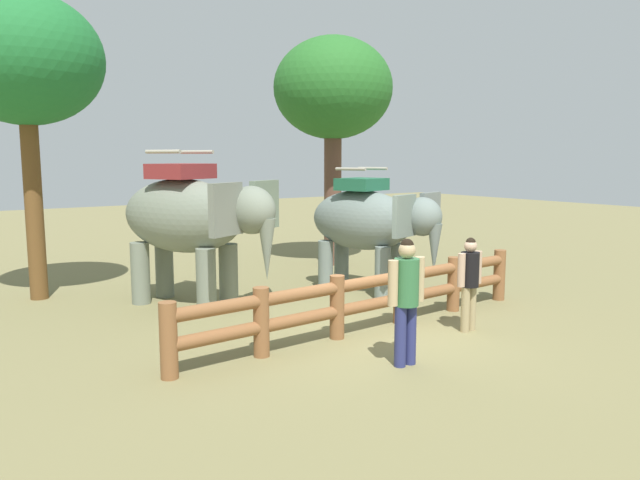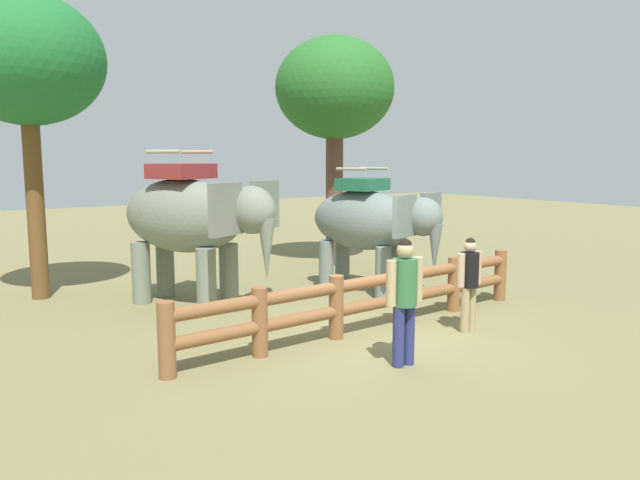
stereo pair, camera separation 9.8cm
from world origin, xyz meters
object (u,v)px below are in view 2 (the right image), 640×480
tourist_man_in_blue (404,293)px  tree_far_left (335,91)px  tourist_woman_in_black (469,278)px  elephant_center (370,223)px  elephant_near_left (192,219)px  log_fence (369,296)px  tree_back_center (26,62)px

tourist_man_in_blue → tree_far_left: size_ratio=0.30×
tourist_woman_in_black → elephant_center: bearing=82.0°
elephant_near_left → tree_far_left: size_ratio=0.59×
tree_far_left → elephant_near_left: bearing=-155.7°
elephant_center → tourist_woman_in_black: size_ratio=2.03×
log_fence → tourist_woman_in_black: (1.37, -0.98, 0.33)m
elephant_center → tree_far_left: bearing=66.6°
tourist_man_in_blue → tree_back_center: tree_back_center is taller
tree_back_center → elephant_center: bearing=-30.2°
elephant_near_left → tree_back_center: (-2.42, 2.44, 3.10)m
tree_far_left → tourist_woman_in_black: bearing=-106.1°
elephant_center → tourist_man_in_blue: (-2.52, -3.91, -0.48)m
elephant_center → tourist_man_in_blue: elephant_center is taller
elephant_near_left → elephant_center: (3.62, -1.08, -0.20)m
log_fence → tree_back_center: bearing=126.1°
elephant_near_left → tourist_woman_in_black: size_ratio=2.25×
tourist_man_in_blue → tree_far_left: tree_far_left is taller
tree_far_left → tree_back_center: bearing=178.9°
elephant_center → tree_back_center: bearing=149.8°
elephant_near_left → tourist_man_in_blue: elephant_near_left is taller
elephant_near_left → tourist_man_in_blue: (1.10, -4.98, -0.68)m
tourist_woman_in_black → elephant_near_left: bearing=126.2°
tree_back_center → tourist_man_in_blue: bearing=-64.6°
tree_back_center → tree_far_left: bearing=-1.1°
log_fence → tree_far_left: tree_far_left is taller
tourist_man_in_blue → tree_back_center: size_ratio=0.29×
log_fence → tourist_man_in_blue: size_ratio=4.14×
elephant_near_left → tourist_woman_in_black: bearing=-53.8°
elephant_near_left → tree_far_left: 6.32m
tree_far_left → tourist_man_in_blue: bearing=-118.6°
tourist_woman_in_black → tree_back_center: tree_back_center is taller
log_fence → elephant_center: 3.06m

